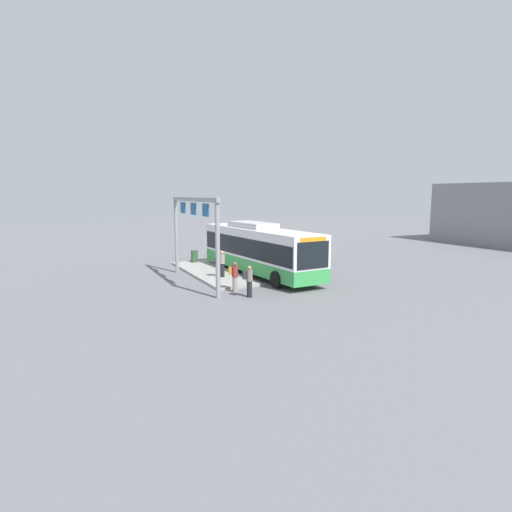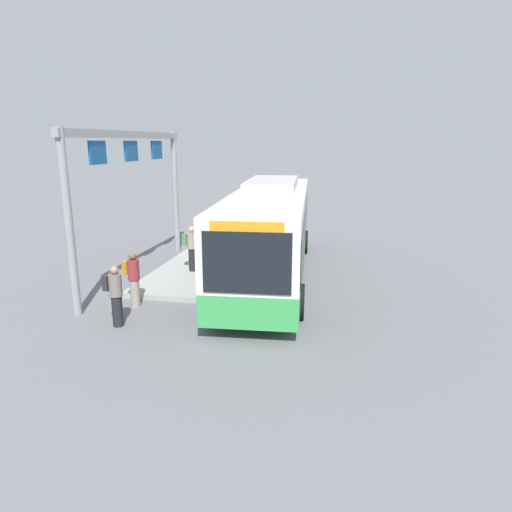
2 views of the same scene
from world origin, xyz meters
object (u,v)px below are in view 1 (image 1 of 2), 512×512
bus_main (259,248)px  person_waiting_mid (222,263)px  person_waiting_near (234,276)px  trash_bin (194,256)px  person_boarding (249,281)px

bus_main → person_waiting_mid: 2.98m
person_waiting_near → trash_bin: person_waiting_near is taller
person_waiting_near → trash_bin: bearing=108.6°
person_waiting_near → trash_bin: size_ratio=1.86×
person_waiting_mid → bus_main: bearing=28.0°
bus_main → trash_bin: 6.60m
person_waiting_mid → trash_bin: 6.44m
trash_bin → bus_main: bearing=23.9°
person_waiting_near → bus_main: bearing=72.4°
bus_main → person_waiting_mid: (0.48, -2.84, -0.76)m
bus_main → person_boarding: bus_main is taller
person_boarding → bus_main: bearing=75.3°
person_boarding → person_waiting_mid: (-4.98, 0.40, 0.16)m
bus_main → trash_bin: (-5.94, -2.63, -1.20)m
person_waiting_mid → trash_bin: (-6.42, 0.21, -0.44)m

